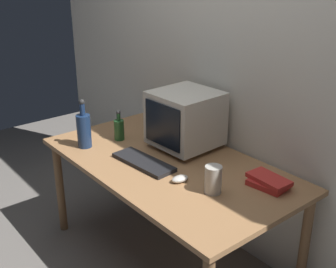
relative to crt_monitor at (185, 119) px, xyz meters
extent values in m
plane|color=slate|center=(0.10, -0.22, -0.91)|extent=(6.00, 6.00, 0.00)
cube|color=silver|center=(0.10, 0.28, 0.34)|extent=(4.00, 0.08, 2.50)
cube|color=#9E7047|center=(0.10, -0.22, -0.21)|extent=(1.62, 0.88, 0.03)
cylinder|color=brown|center=(-0.65, -0.60, -0.56)|extent=(0.06, 0.06, 0.68)
cylinder|color=brown|center=(-0.65, 0.16, -0.56)|extent=(0.06, 0.06, 0.68)
cylinder|color=brown|center=(0.85, 0.16, -0.56)|extent=(0.06, 0.06, 0.68)
cube|color=beige|center=(0.00, 0.00, -0.18)|extent=(0.29, 0.25, 0.03)
cube|color=beige|center=(0.00, 0.00, 0.01)|extent=(0.39, 0.39, 0.34)
cube|color=black|center=(0.01, -0.19, 0.01)|extent=(0.31, 0.02, 0.27)
cube|color=black|center=(0.03, -0.35, -0.18)|extent=(0.43, 0.18, 0.02)
ellipsoid|color=beige|center=(0.33, -0.33, -0.17)|extent=(0.07, 0.11, 0.04)
cylinder|color=navy|center=(-0.42, -0.50, -0.08)|extent=(0.09, 0.09, 0.22)
cylinder|color=navy|center=(-0.42, -0.50, 0.06)|extent=(0.03, 0.03, 0.08)
sphere|color=#262626|center=(-0.42, -0.50, 0.11)|extent=(0.04, 0.04, 0.04)
cylinder|color=#1E4C23|center=(-0.37, -0.26, -0.12)|extent=(0.07, 0.07, 0.14)
cylinder|color=#1E4C23|center=(-0.37, -0.26, -0.03)|extent=(0.03, 0.03, 0.05)
sphere|color=#262626|center=(-0.37, -0.26, 0.00)|extent=(0.03, 0.03, 0.03)
cube|color=red|center=(0.67, 0.01, -0.18)|extent=(0.21, 0.17, 0.03)
cube|color=red|center=(0.67, 0.01, -0.15)|extent=(0.24, 0.14, 0.03)
cylinder|color=#B7B2A8|center=(0.53, -0.27, -0.12)|extent=(0.09, 0.09, 0.15)
camera|label=1|loc=(1.91, -1.70, 0.95)|focal=46.08mm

